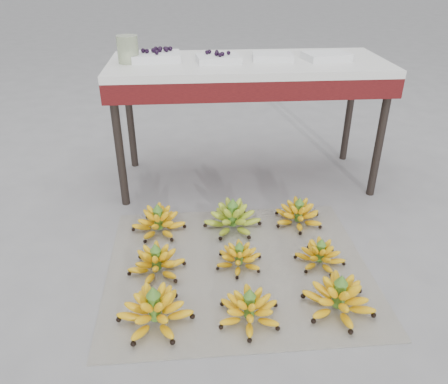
{
  "coord_description": "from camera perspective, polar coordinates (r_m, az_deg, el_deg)",
  "views": [
    {
      "loc": [
        -0.2,
        -1.6,
        1.35
      ],
      "look_at": [
        -0.05,
        0.35,
        0.27
      ],
      "focal_mm": 35.0,
      "sensor_mm": 36.0,
      "label": 1
    }
  ],
  "objects": [
    {
      "name": "tray_far_left",
      "position": [
        2.7,
        -8.81,
        17.14
      ],
      "size": [
        0.29,
        0.22,
        0.07
      ],
      "color": "silver",
      "rests_on": "vendor_table"
    },
    {
      "name": "vendor_table",
      "position": [
        2.71,
        3.12,
        14.95
      ],
      "size": [
        1.63,
        0.65,
        0.78
      ],
      "color": "black",
      "rests_on": "ground"
    },
    {
      "name": "bunch_front_center",
      "position": [
        1.85,
        3.32,
        -15.01
      ],
      "size": [
        0.31,
        0.31,
        0.16
      ],
      "rotation": [
        0.0,
        0.0,
        0.19
      ],
      "color": "yellow",
      "rests_on": "newspaper_mat"
    },
    {
      "name": "bunch_back_center",
      "position": [
        2.39,
        1.13,
        -3.4
      ],
      "size": [
        0.37,
        0.37,
        0.19
      ],
      "rotation": [
        0.0,
        0.0,
        -0.22
      ],
      "color": "#81BB2F",
      "rests_on": "newspaper_mat"
    },
    {
      "name": "tray_far_right",
      "position": [
        2.76,
        13.22,
        16.88
      ],
      "size": [
        0.28,
        0.23,
        0.04
      ],
      "color": "silver",
      "rests_on": "vendor_table"
    },
    {
      "name": "bunch_back_right",
      "position": [
        2.47,
        9.7,
        -2.89
      ],
      "size": [
        0.35,
        0.35,
        0.17
      ],
      "rotation": [
        0.0,
        0.0,
        0.35
      ],
      "color": "yellow",
      "rests_on": "newspaper_mat"
    },
    {
      "name": "glass_jar",
      "position": [
        2.66,
        -12.44,
        17.74
      ],
      "size": [
        0.15,
        0.15,
        0.15
      ],
      "primitive_type": "cylinder",
      "rotation": [
        0.0,
        0.0,
        -0.24
      ],
      "color": "beige",
      "rests_on": "vendor_table"
    },
    {
      "name": "ground",
      "position": [
        2.1,
        2.16,
        -10.96
      ],
      "size": [
        60.0,
        60.0,
        0.0
      ],
      "primitive_type": "plane",
      "color": "slate",
      "rests_on": "ground"
    },
    {
      "name": "tray_right",
      "position": [
        2.71,
        6.36,
        17.17
      ],
      "size": [
        0.25,
        0.19,
        0.04
      ],
      "color": "silver",
      "rests_on": "vendor_table"
    },
    {
      "name": "bunch_front_left",
      "position": [
        1.86,
        -9.02,
        -15.01
      ],
      "size": [
        0.37,
        0.37,
        0.19
      ],
      "rotation": [
        0.0,
        0.0,
        -0.25
      ],
      "color": "yellow",
      "rests_on": "newspaper_mat"
    },
    {
      "name": "tray_left",
      "position": [
        2.63,
        -0.75,
        17.07
      ],
      "size": [
        0.26,
        0.2,
        0.06
      ],
      "color": "silver",
      "rests_on": "vendor_table"
    },
    {
      "name": "bunch_front_right",
      "position": [
        1.95,
        14.75,
        -13.23
      ],
      "size": [
        0.4,
        0.4,
        0.19
      ],
      "rotation": [
        0.0,
        0.0,
        0.41
      ],
      "color": "yellow",
      "rests_on": "newspaper_mat"
    },
    {
      "name": "newspaper_mat",
      "position": [
        2.15,
        1.83,
        -9.78
      ],
      "size": [
        1.26,
        1.06,
        0.01
      ],
      "primitive_type": "cube",
      "rotation": [
        0.0,
        0.0,
        0.01
      ],
      "color": "beige",
      "rests_on": "ground"
    },
    {
      "name": "bunch_mid_right",
      "position": [
        2.19,
        12.43,
        -8.03
      ],
      "size": [
        0.31,
        0.31,
        0.15
      ],
      "rotation": [
        0.0,
        0.0,
        0.4
      ],
      "color": "yellow",
      "rests_on": "newspaper_mat"
    },
    {
      "name": "bunch_mid_center",
      "position": [
        2.13,
        1.99,
        -8.52
      ],
      "size": [
        0.24,
        0.24,
        0.14
      ],
      "rotation": [
        0.0,
        0.0,
        0.04
      ],
      "color": "yellow",
      "rests_on": "newspaper_mat"
    },
    {
      "name": "bunch_mid_left",
      "position": [
        2.11,
        -8.81,
        -9.06
      ],
      "size": [
        0.3,
        0.3,
        0.16
      ],
      "rotation": [
        0.0,
        0.0,
        0.11
      ],
      "color": "yellow",
      "rests_on": "newspaper_mat"
    },
    {
      "name": "bunch_back_left",
      "position": [
        2.39,
        -8.54,
        -3.87
      ],
      "size": [
        0.29,
        0.29,
        0.17
      ],
      "rotation": [
        0.0,
        0.0,
        -0.03
      ],
      "color": "yellow",
      "rests_on": "newspaper_mat"
    }
  ]
}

